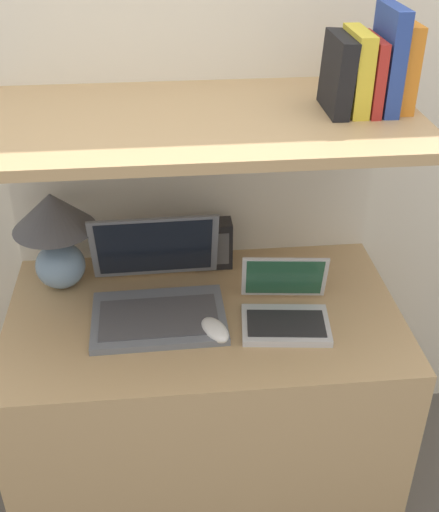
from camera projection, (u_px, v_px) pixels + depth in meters
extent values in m
cube|color=silver|center=(192.00, 124.00, 1.97)|extent=(6.00, 0.05, 2.40)
cube|color=tan|center=(205.00, 408.00, 2.06)|extent=(1.14, 0.66, 0.78)
cube|color=silver|center=(196.00, 279.00, 2.22)|extent=(1.14, 0.04, 1.31)
cube|color=tan|center=(199.00, 121.00, 1.63)|extent=(1.14, 0.60, 0.03)
ellipsoid|color=#7593B2|center=(61.00, 265.00, 1.94)|extent=(0.15, 0.15, 0.14)
cylinder|color=tan|center=(56.00, 237.00, 1.89)|extent=(0.02, 0.02, 0.06)
cone|color=#4C4C51|center=(52.00, 211.00, 1.84)|extent=(0.24, 0.24, 0.11)
cube|color=slate|center=(159.00, 318.00, 1.82)|extent=(0.38, 0.27, 0.02)
cube|color=#47474C|center=(159.00, 317.00, 1.80)|extent=(0.33, 0.19, 0.00)
cube|color=slate|center=(155.00, 247.00, 1.90)|extent=(0.38, 0.10, 0.24)
cube|color=black|center=(155.00, 247.00, 1.89)|extent=(0.34, 0.08, 0.21)
cube|color=silver|center=(286.00, 325.00, 1.79)|extent=(0.26, 0.20, 0.02)
cube|color=#232326|center=(286.00, 323.00, 1.78)|extent=(0.23, 0.14, 0.00)
cube|color=silver|center=(284.00, 277.00, 1.84)|extent=(0.25, 0.08, 0.16)
cube|color=#235138|center=(284.00, 278.00, 1.83)|extent=(0.22, 0.07, 0.14)
ellipsoid|color=white|center=(215.00, 330.00, 1.75)|extent=(0.10, 0.13, 0.04)
cube|color=black|center=(213.00, 244.00, 2.03)|extent=(0.12, 0.07, 0.16)
cube|color=#59595B|center=(214.00, 249.00, 2.00)|extent=(0.10, 0.00, 0.11)
cube|color=orange|center=(404.00, 67.00, 1.61)|extent=(0.04, 0.13, 0.22)
cube|color=#284293|center=(388.00, 59.00, 1.59)|extent=(0.04, 0.17, 0.26)
cube|color=#A82823|center=(371.00, 74.00, 1.61)|extent=(0.03, 0.17, 0.18)
cube|color=gold|center=(356.00, 71.00, 1.60)|extent=(0.04, 0.17, 0.20)
cube|color=black|center=(337.00, 74.00, 1.60)|extent=(0.05, 0.18, 0.19)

